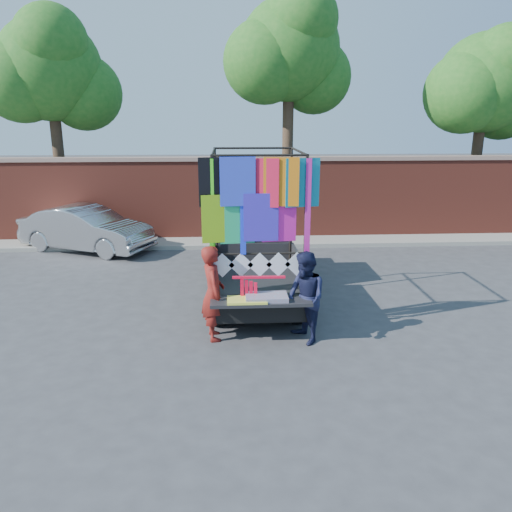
{
  "coord_description": "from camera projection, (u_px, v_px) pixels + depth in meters",
  "views": [
    {
      "loc": [
        -1.02,
        -8.67,
        3.79
      ],
      "look_at": [
        -0.53,
        -0.03,
        1.38
      ],
      "focal_mm": 35.0,
      "sensor_mm": 36.0,
      "label": 1
    }
  ],
  "objects": [
    {
      "name": "curb",
      "position": [
        261.0,
        242.0,
        15.45
      ],
      "size": [
        30.0,
        1.2,
        0.12
      ],
      "primitive_type": "cube",
      "color": "gray",
      "rests_on": "ground"
    },
    {
      "name": "tree_left",
      "position": [
        50.0,
        73.0,
        15.49
      ],
      "size": [
        4.2,
        3.3,
        7.05
      ],
      "color": "#38281C",
      "rests_on": "ground"
    },
    {
      "name": "sedan",
      "position": [
        86.0,
        229.0,
        14.52
      ],
      "size": [
        4.17,
        2.89,
        1.3
      ],
      "primitive_type": "imported",
      "rotation": [
        0.0,
        0.0,
        1.15
      ],
      "color": "#A3A6A9",
      "rests_on": "ground"
    },
    {
      "name": "ground",
      "position": [
        284.0,
        325.0,
        9.41
      ],
      "size": [
        90.0,
        90.0,
        0.0
      ],
      "primitive_type": "plane",
      "color": "#38383A",
      "rests_on": "ground"
    },
    {
      "name": "woman",
      "position": [
        213.0,
        293.0,
        8.66
      ],
      "size": [
        0.5,
        0.68,
        1.69
      ],
      "primitive_type": "imported",
      "rotation": [
        0.0,
        0.0,
        1.75
      ],
      "color": "maroon",
      "rests_on": "ground"
    },
    {
      "name": "tree_right",
      "position": [
        486.0,
        87.0,
        16.36
      ],
      "size": [
        4.2,
        3.3,
        6.62
      ],
      "color": "#38281C",
      "rests_on": "ground"
    },
    {
      "name": "pickup_truck",
      "position": [
        252.0,
        255.0,
        11.21
      ],
      "size": [
        2.03,
        5.09,
        3.21
      ],
      "color": "black",
      "rests_on": "ground"
    },
    {
      "name": "tree_mid",
      "position": [
        290.0,
        55.0,
        15.74
      ],
      "size": [
        4.2,
        3.3,
        7.73
      ],
      "color": "#38281C",
      "rests_on": "ground"
    },
    {
      "name": "streamer_bundle",
      "position": [
        253.0,
        288.0,
        8.54
      ],
      "size": [
        0.91,
        0.07,
        0.63
      ],
      "color": "#F40D2F",
      "rests_on": "ground"
    },
    {
      "name": "brick_wall",
      "position": [
        260.0,
        198.0,
        15.79
      ],
      "size": [
        30.0,
        0.45,
        2.61
      ],
      "color": "brown",
      "rests_on": "ground"
    },
    {
      "name": "man",
      "position": [
        305.0,
        298.0,
        8.54
      ],
      "size": [
        0.84,
        0.94,
        1.61
      ],
      "primitive_type": "imported",
      "rotation": [
        0.0,
        0.0,
        -1.22
      ],
      "color": "#161A38",
      "rests_on": "ground"
    }
  ]
}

